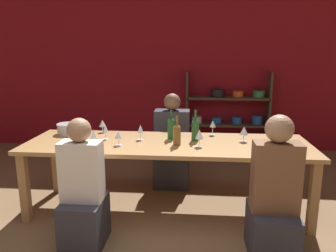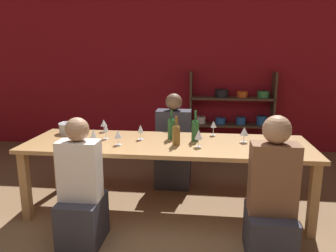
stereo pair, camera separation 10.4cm
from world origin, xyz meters
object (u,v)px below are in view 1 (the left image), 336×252
(wine_glass_empty_c, at_px, (213,124))
(wine_glass_empty_d, at_px, (102,123))
(wine_bottle_amber, at_px, (195,129))
(wine_glass_red_a, at_px, (244,131))
(dining_table, at_px, (167,149))
(cell_phone, at_px, (67,146))
(wine_glass_empty_b, at_px, (119,135))
(person_far_a, at_px, (172,151))
(wine_glass_red_d, at_px, (199,135))
(wine_bottle_green, at_px, (171,127))
(wine_glass_white_a, at_px, (275,143))
(mixing_bowl, at_px, (68,128))
(wine_glass_red_c, at_px, (94,135))
(wine_glass_red_b, at_px, (105,129))
(wine_glass_empty_a, at_px, (85,139))
(person_near_a, at_px, (274,205))
(wine_glass_red_e, at_px, (140,129))
(shelf_unit, at_px, (228,122))
(wine_bottle_dark, at_px, (177,134))

(wine_glass_empty_c, bearing_deg, wine_glass_empty_d, 179.43)
(wine_bottle_amber, bearing_deg, wine_glass_red_a, -0.07)
(dining_table, xyz_separation_m, cell_phone, (-0.97, -0.23, 0.08))
(wine_glass_empty_b, distance_m, person_far_a, 1.11)
(wine_glass_empty_b, bearing_deg, wine_glass_red_d, 1.29)
(wine_glass_empty_d, bearing_deg, wine_bottle_green, -15.03)
(wine_bottle_green, xyz_separation_m, wine_glass_white_a, (0.96, -0.51, -0.01))
(wine_glass_red_a, relative_size, wine_glass_empty_d, 1.09)
(wine_glass_empty_d, distance_m, cell_phone, 0.64)
(wine_bottle_amber, xyz_separation_m, wine_glass_white_a, (0.71, -0.46, -0.01))
(wine_bottle_green, relative_size, person_far_a, 0.26)
(wine_glass_empty_c, bearing_deg, mixing_bowl, -176.88)
(dining_table, distance_m, wine_glass_white_a, 1.07)
(wine_glass_empty_c, height_order, person_far_a, person_far_a)
(wine_glass_red_c, distance_m, wine_glass_empty_c, 1.31)
(wine_glass_red_b, bearing_deg, wine_glass_empty_c, 14.08)
(mixing_bowl, relative_size, wine_bottle_green, 0.83)
(dining_table, xyz_separation_m, wine_glass_red_d, (0.33, -0.13, 0.20))
(wine_glass_empty_a, height_order, person_near_a, person_near_a)
(dining_table, distance_m, wine_glass_red_c, 0.76)
(wine_glass_red_e, bearing_deg, wine_glass_red_a, 0.81)
(wine_glass_red_b, relative_size, wine_glass_red_c, 0.91)
(mixing_bowl, xyz_separation_m, wine_glass_red_e, (0.86, -0.19, 0.05))
(wine_glass_empty_b, bearing_deg, shelf_unit, 61.14)
(wine_glass_red_e, bearing_deg, person_far_a, 67.38)
(wine_glass_empty_a, relative_size, wine_glass_empty_c, 1.06)
(wine_glass_red_c, xyz_separation_m, person_far_a, (0.69, 0.99, -0.45))
(wine_glass_red_e, height_order, wine_glass_white_a, wine_glass_white_a)
(shelf_unit, bearing_deg, wine_glass_empty_d, -131.10)
(dining_table, height_order, wine_bottle_amber, wine_bottle_amber)
(wine_bottle_dark, xyz_separation_m, wine_bottle_amber, (0.18, 0.19, 0.01))
(shelf_unit, xyz_separation_m, wine_glass_empty_d, (-1.61, -1.85, 0.35))
(wine_glass_red_a, bearing_deg, wine_bottle_amber, 179.93)
(wine_glass_empty_a, distance_m, wine_glass_empty_c, 1.42)
(wine_bottle_amber, relative_size, wine_glass_empty_c, 1.98)
(wine_glass_white_a, distance_m, person_far_a, 1.57)
(wine_glass_red_d, bearing_deg, wine_bottle_amber, 100.18)
(cell_phone, bearing_deg, person_far_a, 46.05)
(wine_glass_empty_c, distance_m, cell_phone, 1.57)
(wine_bottle_green, distance_m, cell_phone, 1.08)
(wine_glass_red_e, xyz_separation_m, wine_glass_empty_b, (-0.18, -0.23, -0.01))
(mixing_bowl, distance_m, wine_glass_red_b, 0.53)
(shelf_unit, height_order, wine_bottle_amber, shelf_unit)
(wine_bottle_amber, relative_size, wine_glass_empty_a, 1.86)
(wine_glass_red_d, height_order, person_far_a, person_far_a)
(person_near_a, bearing_deg, wine_glass_empty_a, 169.05)
(wine_glass_white_a, xyz_separation_m, wine_glass_empty_d, (-1.78, 0.73, -0.01))
(wine_bottle_dark, bearing_deg, dining_table, 140.53)
(shelf_unit, xyz_separation_m, wine_glass_empty_c, (-0.35, -1.86, 0.36))
(dining_table, height_order, person_far_a, person_far_a)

